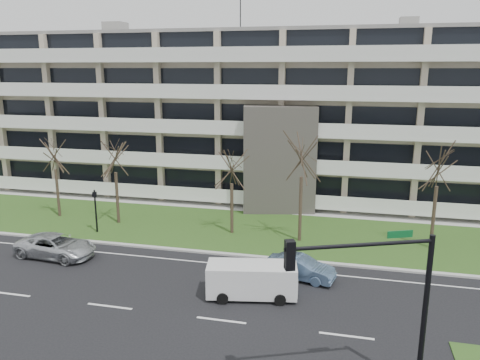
% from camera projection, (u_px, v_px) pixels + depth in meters
% --- Properties ---
extents(ground, '(160.00, 160.00, 0.00)m').
position_uv_depth(ground, '(221.00, 320.00, 22.90)').
color(ground, black).
rests_on(ground, ground).
extents(grass_verge, '(90.00, 10.00, 0.06)m').
position_uv_depth(grass_verge, '(267.00, 231.00, 35.20)').
color(grass_verge, '#2C521B').
rests_on(grass_verge, ground).
extents(curb, '(90.00, 0.35, 0.12)m').
position_uv_depth(curb, '(254.00, 257.00, 30.46)').
color(curb, '#B2B2AD').
rests_on(curb, ground).
extents(sidewalk, '(90.00, 2.00, 0.08)m').
position_uv_depth(sidewalk, '(278.00, 210.00, 40.40)').
color(sidewalk, '#B2B2AD').
rests_on(sidewalk, ground).
extents(lane_edge_line, '(90.00, 0.12, 0.01)m').
position_uv_depth(lane_edge_line, '(249.00, 267.00, 29.05)').
color(lane_edge_line, white).
rests_on(lane_edge_line, ground).
extents(apartment_building, '(60.50, 15.10, 18.75)m').
position_uv_depth(apartment_building, '(290.00, 115.00, 45.08)').
color(apartment_building, tan).
rests_on(apartment_building, ground).
extents(silver_pickup, '(5.46, 2.85, 1.47)m').
position_uv_depth(silver_pickup, '(56.00, 246.00, 30.47)').
color(silver_pickup, silver).
rests_on(silver_pickup, ground).
extents(blue_sedan, '(4.33, 2.32, 1.36)m').
position_uv_depth(blue_sedan, '(300.00, 268.00, 27.30)').
color(blue_sedan, '#6585AF').
rests_on(blue_sedan, ground).
extents(white_van, '(5.03, 2.61, 1.86)m').
position_uv_depth(white_van, '(253.00, 278.00, 25.02)').
color(white_van, white).
rests_on(white_van, ground).
extents(traffic_signal, '(5.25, 2.38, 6.51)m').
position_uv_depth(traffic_signal, '(380.00, 292.00, 16.80)').
color(traffic_signal, black).
rests_on(traffic_signal, ground).
extents(pedestrian_signal, '(0.38, 0.34, 3.30)m').
position_uv_depth(pedestrian_signal, '(95.00, 206.00, 34.58)').
color(pedestrian_signal, black).
rests_on(pedestrian_signal, ground).
extents(tree_1, '(3.58, 3.58, 7.15)m').
position_uv_depth(tree_1, '(54.00, 150.00, 37.56)').
color(tree_1, '#382B21').
rests_on(tree_1, ground).
extents(tree_2, '(3.70, 3.70, 7.41)m').
position_uv_depth(tree_2, '(114.00, 152.00, 35.83)').
color(tree_2, '#382B21').
rests_on(tree_2, ground).
extents(tree_3, '(3.41, 3.41, 6.82)m').
position_uv_depth(tree_3, '(232.00, 164.00, 33.67)').
color(tree_3, '#382B21').
rests_on(tree_3, ground).
extents(tree_4, '(4.21, 4.21, 8.41)m').
position_uv_depth(tree_4, '(302.00, 151.00, 31.82)').
color(tree_4, '#382B21').
rests_on(tree_4, ground).
extents(tree_5, '(3.92, 3.92, 7.83)m').
position_uv_depth(tree_5, '(439.00, 161.00, 30.60)').
color(tree_5, '#382B21').
rests_on(tree_5, ground).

